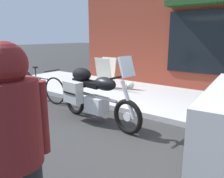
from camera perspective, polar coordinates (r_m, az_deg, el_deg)
ground_plane at (r=4.13m, az=-1.80°, el=-11.55°), size 80.00×80.00×0.00m
touring_motorcycle at (r=4.56m, az=-4.98°, el=-1.08°), size 2.19×0.63×1.40m
parked_bicycle at (r=6.37m, az=-17.56°, el=0.46°), size 1.77×0.48×0.95m
pedestrian_walking at (r=1.65m, az=-23.94°, el=-11.30°), size 0.38×0.56×1.71m
sandwich_board_sign at (r=7.08m, az=-1.61°, el=4.10°), size 0.55×0.42×0.96m
second_bicycle_by_cafe at (r=7.88m, az=-24.58°, el=2.26°), size 1.74×0.69×0.95m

